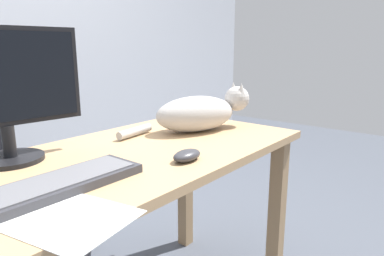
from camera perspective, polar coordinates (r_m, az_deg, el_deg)
desk at (r=1.27m, az=-9.31°, el=-8.91°), size 1.31×0.66×0.74m
office_chair at (r=1.92m, az=-25.39°, el=-9.51°), size 0.48×0.48×0.91m
monitor at (r=1.20m, az=-28.51°, el=5.51°), size 0.48×0.20×0.41m
keyboard at (r=0.96m, az=-21.00°, el=-8.54°), size 0.44×0.15×0.03m
cat at (r=1.49m, az=1.37°, el=2.64°), size 0.57×0.31×0.20m
computer_mouse at (r=1.11m, az=-0.83°, el=-4.49°), size 0.11×0.06×0.04m
paper_sheet at (r=0.82m, az=-20.49°, el=-13.30°), size 0.26×0.33×0.00m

